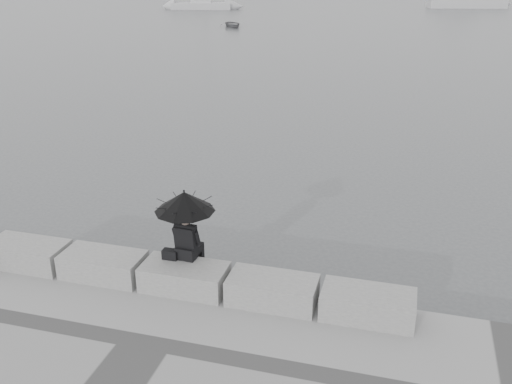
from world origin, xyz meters
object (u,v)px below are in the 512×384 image
(sailboat_left, at_px, (201,5))
(dinghy, at_px, (232,24))
(seated_person, at_px, (185,210))
(motor_cruiser, at_px, (467,1))

(sailboat_left, height_order, dinghy, sailboat_left)
(sailboat_left, bearing_deg, dinghy, -76.11)
(sailboat_left, bearing_deg, seated_person, -84.46)
(sailboat_left, distance_m, dinghy, 21.00)
(seated_person, height_order, dinghy, seated_person)
(seated_person, xyz_separation_m, dinghy, (-13.72, 45.61, -1.74))
(seated_person, xyz_separation_m, sailboat_left, (-23.82, 64.01, -1.47))
(motor_cruiser, bearing_deg, seated_person, -110.84)
(seated_person, distance_m, sailboat_left, 68.32)
(motor_cruiser, height_order, dinghy, motor_cruiser)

